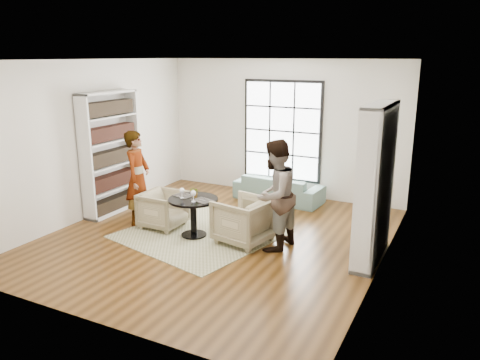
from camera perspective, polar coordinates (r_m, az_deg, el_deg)
The scene contains 16 objects.
ground at distance 8.22m, azimuth -2.78°, elevation -6.96°, with size 6.00×6.00×0.00m, color brown.
room_shell at distance 8.31m, azimuth -1.06°, elevation 2.37°, with size 6.00×6.01×6.00m.
rug at distance 8.38m, azimuth -4.76°, elevation -6.54°, with size 2.41×2.41×0.01m, color tan.
pedestal_table at distance 8.13m, azimuth -5.71°, elevation -3.52°, with size 0.86×0.86×0.69m.
sofa at distance 10.17m, azimuth 4.73°, elevation -1.01°, with size 1.91×0.75×0.56m, color slate.
armchair_left at distance 8.68m, azimuth -9.33°, elevation -3.58°, with size 0.72×0.74×0.68m, color #C4AC8C.
armchair_right at distance 7.87m, azimuth 0.45°, elevation -4.94°, with size 0.83×0.86×0.78m, color tan.
person_left at distance 8.85m, azimuth -12.37°, elevation 0.28°, with size 0.64×0.42×1.75m, color gray.
person_right at distance 7.49m, azimuth 4.23°, elevation -1.89°, with size 0.88×0.68×1.80m, color gray.
placemat_left at distance 8.25m, azimuth -6.91°, elevation -1.90°, with size 0.34×0.26×0.01m, color black.
placemat_right at distance 7.94m, azimuth -4.57°, elevation -2.50°, with size 0.34×0.26×0.01m, color black.
cutlery_left at distance 8.24m, azimuth -6.91°, elevation -1.85°, with size 0.14×0.22×0.01m, color silver, non-canonical shape.
cutlery_right at distance 7.94m, azimuth -4.57°, elevation -2.45°, with size 0.14×0.22×0.01m, color silver, non-canonical shape.
wine_glass_left at distance 8.08m, azimuth -7.11°, elevation -1.31°, with size 0.08×0.08×0.18m.
wine_glass_right at distance 7.85m, azimuth -5.72°, elevation -1.66°, with size 0.09×0.09×0.20m.
flower_centerpiece at distance 8.09m, azimuth -5.50°, elevation -1.53°, with size 0.17×0.15×0.19m, color gray.
Camera 1 is at (3.77, -6.63, 3.07)m, focal length 35.00 mm.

